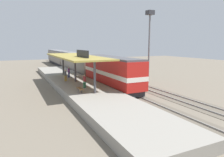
% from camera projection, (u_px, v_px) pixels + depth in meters
% --- Properties ---
extents(ground_plane, '(120.00, 120.00, 0.00)m').
position_uv_depth(ground_plane, '(116.00, 84.00, 33.35)').
color(ground_plane, '#706656').
extents(track_near, '(3.20, 110.00, 0.16)m').
position_uv_depth(track_near, '(104.00, 85.00, 32.50)').
color(track_near, '#5F5649').
rests_on(track_near, ground).
extents(track_far, '(3.20, 110.00, 0.16)m').
position_uv_depth(track_far, '(130.00, 82.00, 34.45)').
color(track_far, '#5F5649').
rests_on(track_far, ground).
extents(platform, '(6.00, 44.00, 0.90)m').
position_uv_depth(platform, '(76.00, 85.00, 30.48)').
color(platform, gray).
rests_on(platform, ground).
extents(station_canopy, '(5.20, 18.00, 4.70)m').
position_uv_depth(station_canopy, '(75.00, 57.00, 29.71)').
color(station_canopy, '#47474C').
rests_on(station_canopy, platform).
extents(platform_bench, '(0.44, 1.70, 0.50)m').
position_uv_depth(platform_bench, '(80.00, 89.00, 23.56)').
color(platform_bench, '#333338').
rests_on(platform_bench, platform).
extents(locomotive, '(2.93, 14.43, 4.44)m').
position_uv_depth(locomotive, '(111.00, 72.00, 29.88)').
color(locomotive, '#28282D').
rests_on(locomotive, track_near).
extents(passenger_carriage_front, '(2.90, 20.00, 4.24)m').
position_uv_depth(passenger_carriage_front, '(77.00, 62.00, 45.91)').
color(passenger_carriage_front, '#28282D').
rests_on(passenger_carriage_front, track_near).
extents(passenger_carriage_rear, '(2.90, 20.00, 4.24)m').
position_uv_depth(passenger_carriage_rear, '(58.00, 57.00, 64.42)').
color(passenger_carriage_rear, '#28282D').
rests_on(passenger_carriage_rear, track_near).
extents(freight_car, '(2.80, 12.00, 3.54)m').
position_uv_depth(freight_car, '(112.00, 67.00, 40.37)').
color(freight_car, '#28282D').
rests_on(freight_car, track_far).
extents(light_mast, '(1.10, 1.10, 11.70)m').
position_uv_depth(light_mast, '(150.00, 31.00, 33.77)').
color(light_mast, slate).
rests_on(light_mast, ground).
extents(person_waiting, '(0.34, 0.34, 1.71)m').
position_uv_depth(person_waiting, '(69.00, 72.00, 34.04)').
color(person_waiting, navy).
rests_on(person_waiting, platform).
extents(person_walking, '(0.34, 0.34, 1.71)m').
position_uv_depth(person_walking, '(65.00, 75.00, 30.65)').
color(person_walking, olive).
rests_on(person_walking, platform).
extents(person_boarding, '(0.34, 0.34, 1.71)m').
position_uv_depth(person_boarding, '(85.00, 80.00, 25.92)').
color(person_boarding, '#23603D').
rests_on(person_boarding, platform).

